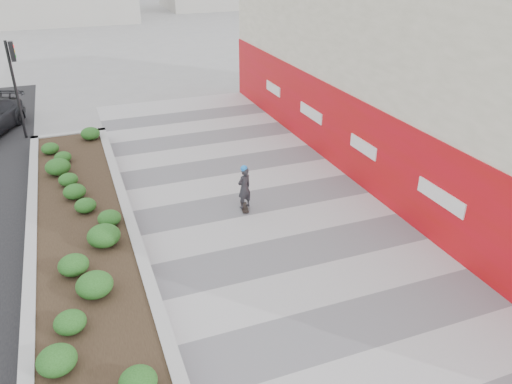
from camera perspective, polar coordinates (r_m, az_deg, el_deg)
ground at (r=11.00m, az=16.19°, el=-20.27°), size 160.00×160.00×0.00m
walkway at (r=12.78m, az=8.26°, el=-11.43°), size 8.00×36.00×0.01m
building at (r=19.41m, az=19.14°, el=13.93°), size 6.04×24.08×8.00m
planter at (r=14.65m, az=-19.07°, el=-5.34°), size 3.00×18.00×0.90m
traffic_signal_near at (r=23.75m, az=-25.87°, el=11.89°), size 0.33×0.28×4.20m
manhole_cover at (r=13.00m, az=10.24°, el=-10.89°), size 0.44×0.44×0.01m
skateboarder at (r=15.93m, az=-1.35°, el=0.52°), size 0.60×0.75×1.56m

